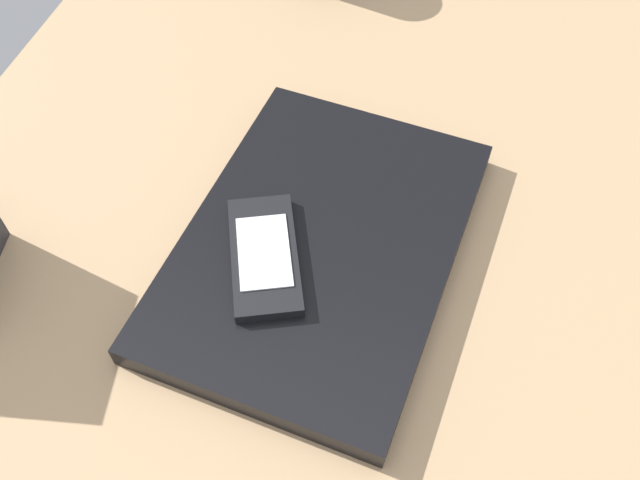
{
  "coord_description": "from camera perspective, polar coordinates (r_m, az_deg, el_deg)",
  "views": [
    {
      "loc": [
        -26.08,
        -9.72,
        54.44
      ],
      "look_at": [
        8.17,
        0.03,
        5.0
      ],
      "focal_mm": 39.28,
      "sensor_mm": 36.0,
      "label": 1
    }
  ],
  "objects": [
    {
      "name": "desk_surface",
      "position": [
        0.6,
        -2.14,
        -8.1
      ],
      "size": [
        120.0,
        80.0,
        3.0
      ],
      "primitive_type": "cube",
      "color": "tan",
      "rests_on": "ground"
    },
    {
      "name": "laptop_closed",
      "position": [
        0.62,
        -0.0,
        -0.47
      ],
      "size": [
        34.58,
        25.91,
        2.28
      ],
      "primitive_type": "cube",
      "rotation": [
        0.0,
        0.0,
        -0.1
      ],
      "color": "black",
      "rests_on": "desk_surface"
    },
    {
      "name": "cell_phone_on_laptop",
      "position": [
        0.59,
        -4.56,
        -1.24
      ],
      "size": [
        13.21,
        9.79,
        1.17
      ],
      "color": "black",
      "rests_on": "laptop_closed"
    }
  ]
}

